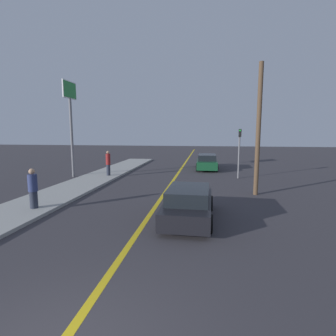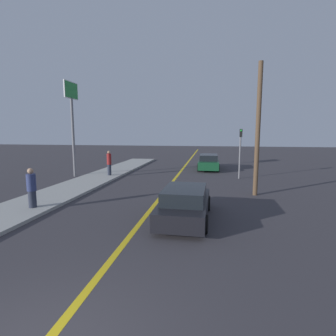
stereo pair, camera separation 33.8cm
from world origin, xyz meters
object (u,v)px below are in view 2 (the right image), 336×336
car_near_right_lane (185,204)px  car_ahead_center (209,162)px  roadside_sign (72,108)px  utility_pole (258,130)px  pedestrian_near_curb (32,188)px  traffic_light (240,148)px  pedestrian_mid_group (109,163)px

car_near_right_lane → car_ahead_center: bearing=88.2°
roadside_sign → utility_pole: 13.29m
pedestrian_near_curb → roadside_sign: (-2.65, 8.39, 4.16)m
car_near_right_lane → roadside_sign: 13.35m
pedestrian_near_curb → traffic_light: (9.60, 9.44, 1.23)m
pedestrian_mid_group → roadside_sign: roadside_sign is taller
traffic_light → roadside_sign: roadside_sign is taller
car_near_right_lane → roadside_sign: size_ratio=0.61×
traffic_light → utility_pole: size_ratio=0.52×
pedestrian_near_curb → roadside_sign: size_ratio=0.24×
roadside_sign → utility_pole: bearing=-17.3°
car_near_right_lane → pedestrian_near_curb: pedestrian_near_curb is taller
pedestrian_near_curb → utility_pole: size_ratio=0.25×
car_near_right_lane → utility_pole: bearing=55.1°
car_ahead_center → pedestrian_near_curb: pedestrian_near_curb is taller
car_near_right_lane → car_ahead_center: car_ahead_center is taller
pedestrian_mid_group → pedestrian_near_curb: bearing=-90.2°
pedestrian_near_curb → pedestrian_mid_group: 8.59m
pedestrian_mid_group → traffic_light: (9.57, 0.85, 1.16)m
pedestrian_mid_group → utility_pole: (9.90, -4.14, 2.39)m
car_ahead_center → utility_pole: 10.15m
car_ahead_center → pedestrian_near_curb: (-7.34, -13.87, 0.32)m
car_ahead_center → pedestrian_mid_group: 9.02m
car_near_right_lane → pedestrian_mid_group: (-6.58, 8.69, 0.44)m
pedestrian_mid_group → traffic_light: traffic_light is taller
car_near_right_lane → pedestrian_mid_group: 10.90m
traffic_light → pedestrian_near_curb: bearing=-135.5°
car_near_right_lane → traffic_light: traffic_light is taller
traffic_light → utility_pole: utility_pole is taller
traffic_light → utility_pole: 5.15m
car_near_right_lane → roadside_sign: bearing=138.7°
traffic_light → pedestrian_mid_group: bearing=-174.9°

